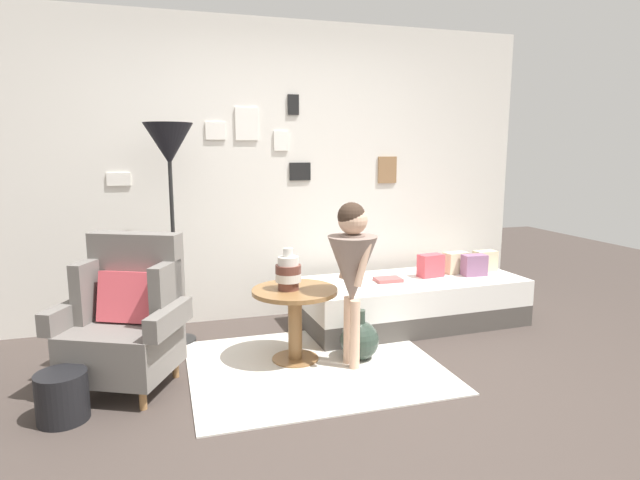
{
  "coord_description": "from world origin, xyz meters",
  "views": [
    {
      "loc": [
        -0.95,
        -2.67,
        1.5
      ],
      "look_at": [
        0.15,
        0.95,
        0.85
      ],
      "focal_mm": 29.49,
      "sensor_mm": 36.0,
      "label": 1
    }
  ],
  "objects_px": {
    "side_table": "(295,309)",
    "floor_lamp": "(169,154)",
    "book_on_daybed": "(388,280)",
    "person_child": "(352,263)",
    "daybed": "(412,301)",
    "demijohn_near": "(359,340)",
    "magazine_basket": "(62,397)",
    "vase_striped": "(288,272)",
    "armchair": "(127,319)"
  },
  "relations": [
    {
      "from": "daybed",
      "to": "magazine_basket",
      "type": "bearing_deg",
      "value": -160.16
    },
    {
      "from": "side_table",
      "to": "demijohn_near",
      "type": "relative_size",
      "value": 1.64
    },
    {
      "from": "vase_striped",
      "to": "person_child",
      "type": "height_order",
      "value": "person_child"
    },
    {
      "from": "floor_lamp",
      "to": "person_child",
      "type": "bearing_deg",
      "value": -36.83
    },
    {
      "from": "side_table",
      "to": "book_on_daybed",
      "type": "distance_m",
      "value": 1.06
    },
    {
      "from": "side_table",
      "to": "floor_lamp",
      "type": "relative_size",
      "value": 0.36
    },
    {
      "from": "daybed",
      "to": "demijohn_near",
      "type": "bearing_deg",
      "value": -139.75
    },
    {
      "from": "floor_lamp",
      "to": "daybed",
      "type": "bearing_deg",
      "value": -3.83
    },
    {
      "from": "daybed",
      "to": "floor_lamp",
      "type": "bearing_deg",
      "value": 176.17
    },
    {
      "from": "daybed",
      "to": "book_on_daybed",
      "type": "distance_m",
      "value": 0.32
    },
    {
      "from": "daybed",
      "to": "floor_lamp",
      "type": "xyz_separation_m",
      "value": [
        -1.98,
        0.13,
        1.27
      ]
    },
    {
      "from": "side_table",
      "to": "floor_lamp",
      "type": "xyz_separation_m",
      "value": [
        -0.8,
        0.64,
        1.08
      ]
    },
    {
      "from": "armchair",
      "to": "daybed",
      "type": "height_order",
      "value": "armchair"
    },
    {
      "from": "armchair",
      "to": "side_table",
      "type": "relative_size",
      "value": 1.6
    },
    {
      "from": "demijohn_near",
      "to": "book_on_daybed",
      "type": "bearing_deg",
      "value": 50.79
    },
    {
      "from": "person_child",
      "to": "demijohn_near",
      "type": "height_order",
      "value": "person_child"
    },
    {
      "from": "side_table",
      "to": "floor_lamp",
      "type": "bearing_deg",
      "value": 141.3
    },
    {
      "from": "magazine_basket",
      "to": "demijohn_near",
      "type": "bearing_deg",
      "value": 9.92
    },
    {
      "from": "floor_lamp",
      "to": "armchair",
      "type": "bearing_deg",
      "value": -114.23
    },
    {
      "from": "magazine_basket",
      "to": "floor_lamp",
      "type": "bearing_deg",
      "value": 58.7
    },
    {
      "from": "magazine_basket",
      "to": "vase_striped",
      "type": "bearing_deg",
      "value": 17.38
    },
    {
      "from": "vase_striped",
      "to": "demijohn_near",
      "type": "bearing_deg",
      "value": -12.24
    },
    {
      "from": "person_child",
      "to": "side_table",
      "type": "bearing_deg",
      "value": 147.83
    },
    {
      "from": "demijohn_near",
      "to": "magazine_basket",
      "type": "bearing_deg",
      "value": -170.08
    },
    {
      "from": "vase_striped",
      "to": "floor_lamp",
      "type": "bearing_deg",
      "value": 139.48
    },
    {
      "from": "armchair",
      "to": "person_child",
      "type": "bearing_deg",
      "value": -5.63
    },
    {
      "from": "daybed",
      "to": "floor_lamp",
      "type": "distance_m",
      "value": 2.35
    },
    {
      "from": "armchair",
      "to": "magazine_basket",
      "type": "relative_size",
      "value": 3.46
    },
    {
      "from": "daybed",
      "to": "side_table",
      "type": "bearing_deg",
      "value": -156.74
    },
    {
      "from": "side_table",
      "to": "magazine_basket",
      "type": "bearing_deg",
      "value": -163.05
    },
    {
      "from": "vase_striped",
      "to": "magazine_basket",
      "type": "bearing_deg",
      "value": -162.62
    },
    {
      "from": "daybed",
      "to": "demijohn_near",
      "type": "xyz_separation_m",
      "value": [
        -0.73,
        -0.62,
        -0.05
      ]
    },
    {
      "from": "floor_lamp",
      "to": "demijohn_near",
      "type": "bearing_deg",
      "value": -31.0
    },
    {
      "from": "vase_striped",
      "to": "book_on_daybed",
      "type": "bearing_deg",
      "value": 26.46
    },
    {
      "from": "armchair",
      "to": "vase_striped",
      "type": "height_order",
      "value": "armchair"
    },
    {
      "from": "side_table",
      "to": "person_child",
      "type": "bearing_deg",
      "value": -32.17
    },
    {
      "from": "side_table",
      "to": "person_child",
      "type": "distance_m",
      "value": 0.54
    },
    {
      "from": "daybed",
      "to": "person_child",
      "type": "height_order",
      "value": "person_child"
    },
    {
      "from": "book_on_daybed",
      "to": "demijohn_near",
      "type": "relative_size",
      "value": 0.6
    },
    {
      "from": "person_child",
      "to": "daybed",
      "type": "bearing_deg",
      "value": 41.17
    },
    {
      "from": "armchair",
      "to": "vase_striped",
      "type": "bearing_deg",
      "value": 3.83
    },
    {
      "from": "vase_striped",
      "to": "book_on_daybed",
      "type": "xyz_separation_m",
      "value": [
        0.98,
        0.49,
        -0.24
      ]
    },
    {
      "from": "daybed",
      "to": "person_child",
      "type": "relative_size",
      "value": 1.67
    },
    {
      "from": "book_on_daybed",
      "to": "person_child",
      "type": "bearing_deg",
      "value": -129.81
    },
    {
      "from": "person_child",
      "to": "demijohn_near",
      "type": "bearing_deg",
      "value": 47.05
    },
    {
      "from": "person_child",
      "to": "demijohn_near",
      "type": "relative_size",
      "value": 3.14
    },
    {
      "from": "person_child",
      "to": "magazine_basket",
      "type": "height_order",
      "value": "person_child"
    },
    {
      "from": "demijohn_near",
      "to": "daybed",
      "type": "bearing_deg",
      "value": 40.25
    },
    {
      "from": "vase_striped",
      "to": "person_child",
      "type": "xyz_separation_m",
      "value": [
        0.39,
        -0.22,
        0.09
      ]
    },
    {
      "from": "demijohn_near",
      "to": "person_child",
      "type": "bearing_deg",
      "value": -132.95
    }
  ]
}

